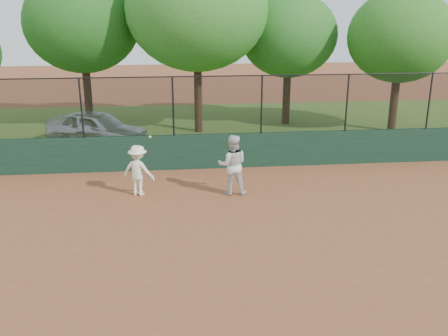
{
  "coord_description": "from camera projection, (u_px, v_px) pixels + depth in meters",
  "views": [
    {
      "loc": [
        -0.58,
        -10.57,
        5.33
      ],
      "look_at": [
        0.8,
        2.2,
        1.2
      ],
      "focal_mm": 40.0,
      "sensor_mm": 36.0,
      "label": 1
    }
  ],
  "objects": [
    {
      "name": "player_second",
      "position": [
        232.0,
        165.0,
        14.75
      ],
      "size": [
        0.93,
        0.76,
        1.81
      ],
      "primitive_type": "imported",
      "rotation": [
        0.0,
        0.0,
        3.06
      ],
      "color": "silver",
      "rests_on": "ground"
    },
    {
      "name": "fence_assembly",
      "position": [
        187.0,
        105.0,
        16.68
      ],
      "size": [
        26.0,
        0.06,
        2.0
      ],
      "color": "black",
      "rests_on": "back_wall"
    },
    {
      "name": "tree_2",
      "position": [
        197.0,
        9.0,
        20.98
      ],
      "size": [
        6.06,
        5.51,
        7.91
      ],
      "color": "#432818",
      "rests_on": "ground"
    },
    {
      "name": "ground",
      "position": [
        200.0,
        246.0,
        11.69
      ],
      "size": [
        80.0,
        80.0,
        0.0
      ],
      "primitive_type": "plane",
      "color": "brown",
      "rests_on": "ground"
    },
    {
      "name": "parked_car",
      "position": [
        97.0,
        129.0,
        20.0
      ],
      "size": [
        4.5,
        3.51,
        1.43
      ],
      "primitive_type": "imported",
      "rotation": [
        0.0,
        0.0,
        1.07
      ],
      "color": "#B1B7BB",
      "rests_on": "ground"
    },
    {
      "name": "back_wall",
      "position": [
        189.0,
        152.0,
        17.19
      ],
      "size": [
        26.0,
        0.2,
        1.2
      ],
      "primitive_type": "cube",
      "color": "#193826",
      "rests_on": "ground"
    },
    {
      "name": "tree_4",
      "position": [
        401.0,
        37.0,
        21.42
      ],
      "size": [
        4.58,
        4.16,
        6.14
      ],
      "color": "#492C1A",
      "rests_on": "ground"
    },
    {
      "name": "player_main",
      "position": [
        138.0,
        170.0,
        14.69
      ],
      "size": [
        1.13,
        0.91,
        1.91
      ],
      "color": "white",
      "rests_on": "ground"
    },
    {
      "name": "tree_3",
      "position": [
        289.0,
        35.0,
        22.89
      ],
      "size": [
        4.47,
        4.07,
        6.08
      ],
      "color": "#402915",
      "rests_on": "ground"
    },
    {
      "name": "tree_1",
      "position": [
        82.0,
        23.0,
        21.95
      ],
      "size": [
        5.07,
        4.6,
        6.89
      ],
      "color": "#422917",
      "rests_on": "ground"
    },
    {
      "name": "grass_strip",
      "position": [
        184.0,
        129.0,
        23.05
      ],
      "size": [
        36.0,
        12.0,
        0.01
      ],
      "primitive_type": "cube",
      "color": "#395B1C",
      "rests_on": "ground"
    }
  ]
}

